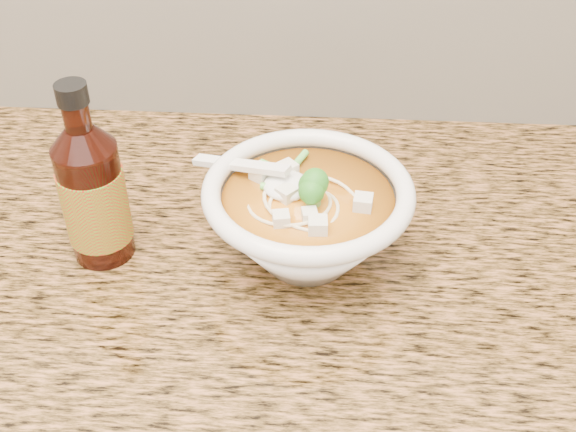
{
  "coord_description": "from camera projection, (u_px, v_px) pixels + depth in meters",
  "views": [
    {
      "loc": [
        0.26,
        1.13,
        1.42
      ],
      "look_at": [
        0.23,
        1.7,
        0.95
      ],
      "focal_mm": 45.0,
      "sensor_mm": 36.0,
      "label": 1
    }
  ],
  "objects": [
    {
      "name": "counter_slab",
      "position": [
        77.0,
        275.0,
        0.77
      ],
      "size": [
        4.0,
        0.68,
        0.04
      ],
      "primitive_type": "cube",
      "color": "#9D6239",
      "rests_on": "cabinet"
    },
    {
      "name": "soup_bowl",
      "position": [
        308.0,
        221.0,
        0.73
      ],
      "size": [
        0.23,
        0.21,
        0.12
      ],
      "rotation": [
        0.0,
        0.0,
        0.04
      ],
      "color": "white",
      "rests_on": "counter_slab"
    },
    {
      "name": "hot_sauce_bottle",
      "position": [
        93.0,
        195.0,
        0.72
      ],
      "size": [
        0.08,
        0.08,
        0.2
      ],
      "rotation": [
        0.0,
        0.0,
        -0.3
      ],
      "color": "#360E07",
      "rests_on": "counter_slab"
    }
  ]
}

